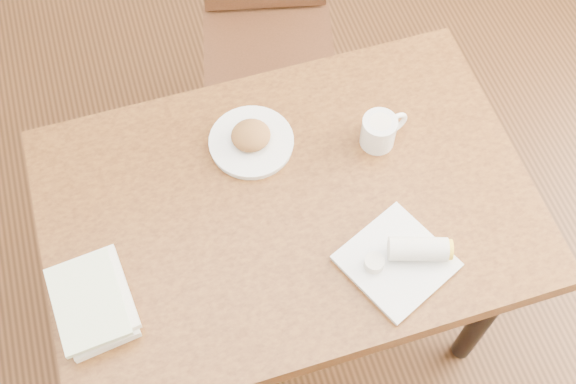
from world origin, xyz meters
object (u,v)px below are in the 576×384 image
object	(u,v)px
table	(288,218)
plate_scone	(251,140)
book_stack	(93,302)
coffee_mug	(380,130)
chair_far	(267,19)
plate_burrito	(404,258)

from	to	relation	value
table	plate_scone	world-z (taller)	plate_scone
table	book_stack	bearing A→B (deg)	-165.61
table	book_stack	xyz separation A→B (m)	(-0.49, -0.13, 0.11)
table	coffee_mug	size ratio (longest dim) A/B	9.20
plate_scone	coffee_mug	size ratio (longest dim) A/B	1.67
coffee_mug	chair_far	bearing A→B (deg)	99.13
table	plate_burrito	size ratio (longest dim) A/B	4.12
chair_far	plate_scone	world-z (taller)	chair_far
plate_scone	book_stack	xyz separation A→B (m)	(-0.45, -0.31, 0.01)
chair_far	plate_burrito	distance (m)	1.02
plate_scone	book_stack	distance (m)	0.55
table	chair_far	size ratio (longest dim) A/B	1.24
chair_far	plate_burrito	bearing A→B (deg)	-87.65
coffee_mug	book_stack	xyz separation A→B (m)	(-0.76, -0.23, -0.02)
table	chair_far	world-z (taller)	chair_far
table	chair_far	xyz separation A→B (m)	(0.17, 0.76, -0.12)
table	coffee_mug	xyz separation A→B (m)	(0.27, 0.10, 0.13)
chair_far	book_stack	distance (m)	1.13
chair_far	plate_scone	bearing A→B (deg)	-109.69
chair_far	plate_scone	distance (m)	0.65
table	plate_scone	bearing A→B (deg)	101.84
book_stack	chair_far	bearing A→B (deg)	53.43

